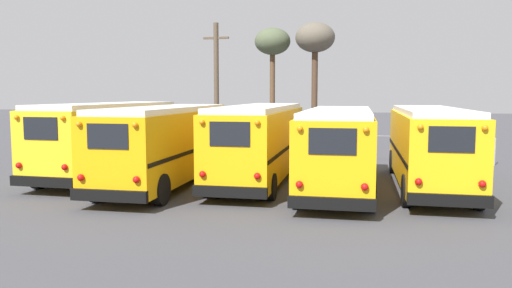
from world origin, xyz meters
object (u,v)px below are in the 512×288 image
object	(u,v)px
school_bus_1	(167,143)
bare_tree_0	(315,42)
school_bus_4	(429,145)
school_bus_2	(260,140)
school_bus_0	(110,136)
school_bus_3	(339,146)
utility_pole	(216,84)
bare_tree_1	(272,45)

from	to	relation	value
school_bus_1	bare_tree_0	xyz separation A→B (m)	(3.89, 17.36, 5.57)
school_bus_1	school_bus_4	xyz separation A→B (m)	(10.07, 1.71, -0.02)
school_bus_2	bare_tree_0	bearing A→B (deg)	87.99
school_bus_0	school_bus_4	distance (m)	13.43
school_bus_1	school_bus_3	bearing A→B (deg)	5.39
school_bus_0	school_bus_1	distance (m)	3.70
utility_pole	school_bus_3	bearing A→B (deg)	-56.28
school_bus_4	bare_tree_0	size ratio (longest dim) A/B	1.14
school_bus_0	school_bus_3	distance (m)	10.11
bare_tree_1	school_bus_4	bearing A→B (deg)	-59.78
school_bus_1	utility_pole	world-z (taller)	utility_pole
school_bus_3	utility_pole	bearing A→B (deg)	123.72
school_bus_3	school_bus_2	bearing A→B (deg)	158.13
school_bus_3	utility_pole	xyz separation A→B (m)	(-9.20, 13.79, 2.65)
school_bus_1	school_bus_2	world-z (taller)	school_bus_2
school_bus_3	school_bus_4	bearing A→B (deg)	17.78
bare_tree_0	school_bus_2	bearing A→B (deg)	-92.01
school_bus_2	bare_tree_0	distance (m)	16.37
school_bus_2	bare_tree_1	world-z (taller)	bare_tree_1
school_bus_2	bare_tree_1	xyz separation A→B (m)	(-2.59, 15.69, 5.44)
school_bus_1	bare_tree_0	size ratio (longest dim) A/B	1.13
school_bus_0	school_bus_1	xyz separation A→B (m)	(3.36, -1.57, -0.05)
school_bus_2	utility_pole	size ratio (longest dim) A/B	1.25
school_bus_2	school_bus_4	bearing A→B (deg)	-2.31
school_bus_3	bare_tree_1	xyz separation A→B (m)	(-5.94, 17.04, 5.49)
school_bus_2	bare_tree_1	distance (m)	16.81
school_bus_0	school_bus_3	size ratio (longest dim) A/B	0.98
school_bus_0	school_bus_2	size ratio (longest dim) A/B	0.91
school_bus_1	school_bus_3	distance (m)	6.74
school_bus_0	school_bus_3	xyz separation A→B (m)	(10.07, -0.93, -0.10)
school_bus_4	utility_pole	size ratio (longest dim) A/B	1.17
school_bus_2	school_bus_4	world-z (taller)	school_bus_2
school_bus_0	bare_tree_1	size ratio (longest dim) A/B	1.14
school_bus_1	bare_tree_1	bearing A→B (deg)	87.50
school_bus_1	bare_tree_1	xyz separation A→B (m)	(0.77, 17.67, 5.44)
school_bus_2	utility_pole	xyz separation A→B (m)	(-5.85, 12.44, 2.60)
school_bus_3	school_bus_4	distance (m)	3.52
school_bus_0	school_bus_4	bearing A→B (deg)	0.61
utility_pole	school_bus_2	bearing A→B (deg)	-64.83
school_bus_1	utility_pole	bearing A→B (deg)	99.80
school_bus_0	utility_pole	xyz separation A→B (m)	(0.86, 12.86, 2.55)
school_bus_3	school_bus_4	size ratio (longest dim) A/B	0.99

